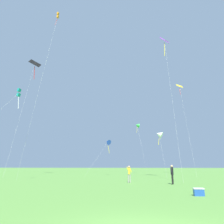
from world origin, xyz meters
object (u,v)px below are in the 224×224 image
at_px(kite_white_distant, 159,134).
at_px(kite_black_large, 34,67).
at_px(kite_purple_streamer, 165,46).
at_px(kite_yellow_diamond, 180,90).
at_px(kite_teal_box, 18,94).
at_px(kite_orange_box, 57,18).
at_px(person_near_tree, 172,173).
at_px(kite_green_small, 137,125).
at_px(kite_blue_delta, 108,142).
at_px(picnic_cooler, 199,192).
at_px(person_in_red_shirt, 129,172).

distance_m(kite_white_distant, kite_black_large, 28.12).
height_order(kite_purple_streamer, kite_yellow_diamond, kite_purple_streamer).
relative_size(kite_purple_streamer, kite_teal_box, 1.87).
distance_m(kite_orange_box, person_near_tree, 32.41).
height_order(kite_purple_streamer, kite_green_small, kite_purple_streamer).
height_order(kite_yellow_diamond, kite_teal_box, kite_yellow_diamond).
relative_size(kite_blue_delta, picnic_cooler, 11.77).
distance_m(kite_white_distant, person_in_red_shirt, 15.82).
bearing_deg(kite_yellow_diamond, person_in_red_shirt, -114.81).
distance_m(kite_teal_box, person_in_red_shirt, 16.36).
xyz_separation_m(kite_green_small, kite_black_large, (-20.47, -13.84, 9.91)).
bearing_deg(person_in_red_shirt, person_near_tree, -21.05).
bearing_deg(kite_green_small, kite_purple_streamer, -78.54).
bearing_deg(kite_green_small, kite_teal_box, -117.27).
bearing_deg(kite_blue_delta, kite_green_small, 64.43).
distance_m(person_in_red_shirt, picnic_cooler, 10.46).
bearing_deg(kite_blue_delta, kite_teal_box, -118.45).
xyz_separation_m(kite_orange_box, picnic_cooler, (17.13, -16.68, -27.09)).
bearing_deg(kite_green_small, kite_black_large, -145.93).
xyz_separation_m(kite_black_large, person_near_tree, (23.79, -15.20, -20.14)).
height_order(kite_blue_delta, person_in_red_shirt, kite_blue_delta).
height_order(kite_orange_box, kite_green_small, kite_orange_box).
relative_size(kite_green_small, kite_black_large, 0.51).
xyz_separation_m(kite_purple_streamer, person_in_red_shirt, (-5.38, -5.12, -17.84)).
distance_m(kite_white_distant, person_near_tree, 16.59).
height_order(kite_blue_delta, kite_green_small, kite_green_small).
distance_m(kite_blue_delta, kite_purple_streamer, 19.50).
distance_m(kite_purple_streamer, person_near_tree, 19.07).
distance_m(kite_blue_delta, person_in_red_shirt, 17.30).
xyz_separation_m(kite_purple_streamer, picnic_cooler, (-0.89, -14.53, -18.65)).
relative_size(kite_yellow_diamond, person_in_red_shirt, 11.83).
bearing_deg(kite_green_small, kite_white_distant, -74.30).
xyz_separation_m(kite_purple_streamer, kite_green_small, (-4.52, 22.31, -7.56)).
height_order(kite_orange_box, kite_white_distant, kite_orange_box).
relative_size(kite_purple_streamer, kite_black_large, 0.89).
bearing_deg(kite_black_large, person_near_tree, -32.58).
distance_m(kite_blue_delta, kite_white_distant, 9.61).
bearing_deg(kite_black_large, kite_orange_box, -42.24).
bearing_deg(kite_black_large, kite_yellow_diamond, 18.16).
bearing_deg(kite_teal_box, person_in_red_shirt, 1.51).
xyz_separation_m(kite_black_large, person_in_red_shirt, (19.61, -13.59, -20.19)).
xyz_separation_m(kite_blue_delta, person_in_red_shirt, (4.67, -15.87, -5.05)).
height_order(kite_blue_delta, kite_teal_box, kite_teal_box).
distance_m(kite_white_distant, kite_teal_box, 23.28).
distance_m(kite_yellow_diamond, kite_teal_box, 35.18).
bearing_deg(person_near_tree, kite_black_large, 147.42).
height_order(kite_purple_streamer, picnic_cooler, kite_purple_streamer).
distance_m(kite_teal_box, picnic_cooler, 22.50).
distance_m(kite_white_distant, picnic_cooler, 24.26).
xyz_separation_m(kite_orange_box, kite_white_distant, (17.32, 6.60, -20.28)).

